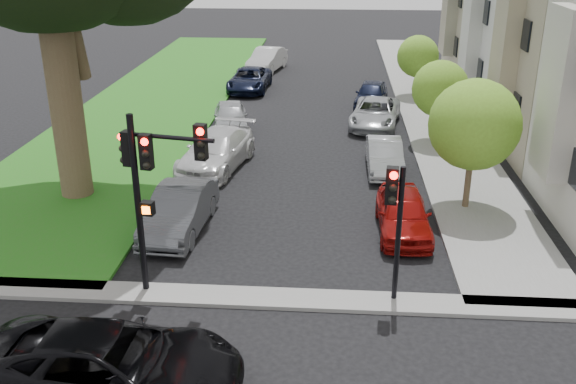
# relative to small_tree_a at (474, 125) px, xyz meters

# --- Properties ---
(ground) EXTENTS (140.00, 140.00, 0.00)m
(ground) POSITION_rel_small_tree_a_xyz_m (-6.20, -8.69, -3.18)
(ground) COLOR black
(ground) RESTS_ON ground
(grass_strip) EXTENTS (8.00, 44.00, 0.12)m
(grass_strip) POSITION_rel_small_tree_a_xyz_m (-15.20, 15.31, -3.12)
(grass_strip) COLOR #2E601F
(grass_strip) RESTS_ON ground
(sidewalk_right) EXTENTS (3.50, 44.00, 0.12)m
(sidewalk_right) POSITION_rel_small_tree_a_xyz_m (0.55, 15.31, -3.12)
(sidewalk_right) COLOR gray
(sidewalk_right) RESTS_ON ground
(sidewalk_cross) EXTENTS (60.00, 1.00, 0.12)m
(sidewalk_cross) POSITION_rel_small_tree_a_xyz_m (-6.20, -6.69, -3.12)
(sidewalk_cross) COLOR gray
(sidewalk_cross) RESTS_ON ground
(small_tree_a) EXTENTS (3.19, 3.19, 4.78)m
(small_tree_a) POSITION_rel_small_tree_a_xyz_m (0.00, 0.00, 0.00)
(small_tree_a) COLOR brown
(small_tree_a) RESTS_ON ground
(small_tree_b) EXTENTS (2.62, 2.62, 3.94)m
(small_tree_b) POSITION_rel_small_tree_a_xyz_m (0.00, 7.73, -0.56)
(small_tree_b) COLOR brown
(small_tree_b) RESTS_ON ground
(small_tree_c) EXTENTS (2.46, 2.46, 3.68)m
(small_tree_c) POSITION_rel_small_tree_a_xyz_m (0.00, 16.71, -0.73)
(small_tree_c) COLOR brown
(small_tree_c) RESTS_ON ground
(traffic_signal_main) EXTENTS (2.53, 0.68, 5.16)m
(traffic_signal_main) POSITION_rel_small_tree_a_xyz_m (-9.59, -6.46, 0.38)
(traffic_signal_main) COLOR black
(traffic_signal_main) RESTS_ON ground
(traffic_signal_secondary) EXTENTS (0.51, 0.41, 3.94)m
(traffic_signal_secondary) POSITION_rel_small_tree_a_xyz_m (-3.22, -6.50, -0.43)
(traffic_signal_secondary) COLOR black
(traffic_signal_secondary) RESTS_ON ground
(car_cross_near) EXTENTS (5.85, 2.80, 1.61)m
(car_cross_near) POSITION_rel_small_tree_a_xyz_m (-9.53, -10.82, -2.38)
(car_cross_near) COLOR black
(car_cross_near) RESTS_ON ground
(car_parked_0) EXTENTS (1.72, 4.21, 1.43)m
(car_parked_0) POSITION_rel_small_tree_a_xyz_m (-2.46, -2.14, -2.47)
(car_parked_0) COLOR maroon
(car_parked_0) RESTS_ON ground
(car_parked_1) EXTENTS (1.44, 4.03, 1.32)m
(car_parked_1) POSITION_rel_small_tree_a_xyz_m (-2.70, 3.76, -2.52)
(car_parked_1) COLOR #999BA0
(car_parked_1) RESTS_ON ground
(car_parked_2) EXTENTS (3.04, 5.27, 1.38)m
(car_parked_2) POSITION_rel_small_tree_a_xyz_m (-2.75, 10.36, -2.49)
(car_parked_2) COLOR #999BA0
(car_parked_2) RESTS_ON ground
(car_parked_3) EXTENTS (2.28, 4.38, 1.42)m
(car_parked_3) POSITION_rel_small_tree_a_xyz_m (-2.76, 14.32, -2.47)
(car_parked_3) COLOR black
(car_parked_3) RESTS_ON ground
(car_parked_5) EXTENTS (1.89, 4.71, 1.52)m
(car_parked_5) POSITION_rel_small_tree_a_xyz_m (-9.92, -2.57, -2.42)
(car_parked_5) COLOR #3F4247
(car_parked_5) RESTS_ON ground
(car_parked_6) EXTENTS (3.13, 5.66, 1.55)m
(car_parked_6) POSITION_rel_small_tree_a_xyz_m (-9.77, 3.59, -2.40)
(car_parked_6) COLOR silver
(car_parked_6) RESTS_ON ground
(car_parked_7) EXTENTS (2.36, 4.36, 1.41)m
(car_parked_7) POSITION_rel_small_tree_a_xyz_m (-10.05, 9.17, -2.48)
(car_parked_7) COLOR #999BA0
(car_parked_7) RESTS_ON ground
(car_parked_8) EXTENTS (2.49, 5.07, 1.38)m
(car_parked_8) POSITION_rel_small_tree_a_xyz_m (-10.19, 17.68, -2.49)
(car_parked_8) COLOR black
(car_parked_8) RESTS_ON ground
(car_parked_9) EXTENTS (2.67, 5.11, 1.60)m
(car_parked_9) POSITION_rel_small_tree_a_xyz_m (-9.71, 23.64, -2.38)
(car_parked_9) COLOR silver
(car_parked_9) RESTS_ON ground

